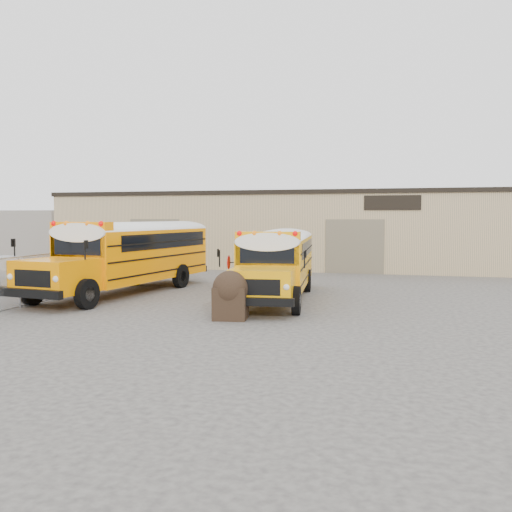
% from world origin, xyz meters
% --- Properties ---
extents(ground, '(120.00, 120.00, 0.00)m').
position_xyz_m(ground, '(0.00, 0.00, 0.00)').
color(ground, '#403C3A').
rests_on(ground, ground).
extents(warehouse, '(30.20, 10.20, 4.67)m').
position_xyz_m(warehouse, '(-0.00, 19.99, 2.37)').
color(warehouse, tan).
rests_on(warehouse, ground).
extents(chainlink_fence, '(0.07, 18.07, 1.81)m').
position_xyz_m(chainlink_fence, '(-6.00, 3.00, 0.90)').
color(chainlink_fence, gray).
rests_on(chainlink_fence, ground).
extents(distant_building_left, '(8.00, 6.00, 3.60)m').
position_xyz_m(distant_building_left, '(-22.00, 22.00, 1.80)').
color(distant_building_left, gray).
rests_on(distant_building_left, ground).
extents(school_bus_left, '(3.81, 10.49, 3.01)m').
position_xyz_m(school_bus_left, '(-3.52, 10.87, 1.74)').
color(school_bus_left, '#FF8B00').
rests_on(school_bus_left, ground).
extents(school_bus_right, '(3.27, 9.36, 2.68)m').
position_xyz_m(school_bus_right, '(1.37, 10.28, 1.55)').
color(school_bus_right, '#FFA708').
rests_on(school_bus_right, ground).
extents(tarp_bundle, '(1.13, 1.11, 1.51)m').
position_xyz_m(tarp_bundle, '(1.70, -0.16, 0.77)').
color(tarp_bundle, black).
rests_on(tarp_bundle, ground).
extents(car_white, '(5.23, 3.08, 1.42)m').
position_xyz_m(car_white, '(-10.31, 4.88, 0.71)').
color(car_white, white).
rests_on(car_white, ground).
extents(car_dark, '(4.43, 2.36, 1.39)m').
position_xyz_m(car_dark, '(-8.32, 8.38, 0.69)').
color(car_dark, black).
rests_on(car_dark, ground).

